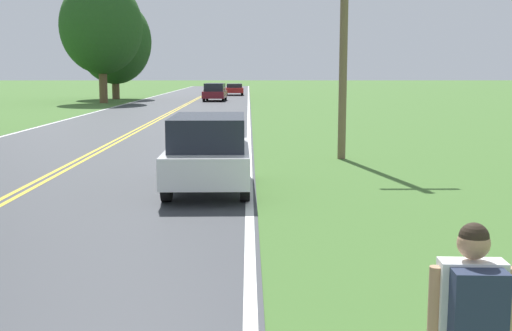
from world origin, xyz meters
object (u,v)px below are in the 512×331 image
car_white_suv_nearest (209,151)px  car_maroon_van_approaching (215,92)px  hitchhiker_person (472,319)px  car_red_sedan_mid_far (234,89)px  tree_left_verge (101,27)px  car_champagne_sedan_mid_near (215,91)px  tree_behind_sign (114,42)px

car_white_suv_nearest → car_maroon_van_approaching: bearing=-177.9°
hitchhiker_person → car_white_suv_nearest: car_white_suv_nearest is taller
hitchhiker_person → car_red_sedan_mid_far: bearing=5.4°
hitchhiker_person → car_white_suv_nearest: size_ratio=0.41×
hitchhiker_person → car_maroon_van_approaching: size_ratio=0.36×
tree_left_verge → car_white_suv_nearest: bearing=-74.3°
hitchhiker_person → car_maroon_van_approaching: bearing=7.5°
car_champagne_sedan_mid_near → hitchhiker_person: bearing=7.0°
tree_behind_sign → car_red_sedan_mid_far: size_ratio=1.94×
tree_behind_sign → car_white_suv_nearest: bearing=-76.1°
tree_left_verge → tree_behind_sign: size_ratio=1.08×
car_white_suv_nearest → car_champagne_sedan_mid_near: car_white_suv_nearest is taller
car_champagne_sedan_mid_near → car_white_suv_nearest: bearing=5.3°
tree_left_verge → tree_behind_sign: (-0.60, 8.06, -0.86)m
hitchhiker_person → tree_left_verge: 52.96m
tree_left_verge → car_white_suv_nearest: 42.66m
car_champagne_sedan_mid_near → car_red_sedan_mid_far: bearing=166.7°
hitchhiker_person → tree_behind_sign: tree_behind_sign is taller
car_white_suv_nearest → car_champagne_sedan_mid_near: size_ratio=0.83×
hitchhiker_person → car_red_sedan_mid_far: 68.94m
tree_behind_sign → car_champagne_sedan_mid_near: (9.46, 3.35, -4.80)m
hitchhiker_person → tree_behind_sign: size_ratio=0.17×
tree_behind_sign → car_maroon_van_approaching: tree_behind_sign is taller
tree_left_verge → car_red_sedan_mid_far: tree_left_verge is taller
car_maroon_van_approaching → car_white_suv_nearest: bearing=4.8°
tree_behind_sign → car_champagne_sedan_mid_near: 11.12m
hitchhiker_person → tree_behind_sign: (-14.40, 58.91, 4.50)m
car_champagne_sedan_mid_near → car_red_sedan_mid_far: 6.87m
tree_behind_sign → car_white_suv_nearest: tree_behind_sign is taller
car_maroon_van_approaching → car_red_sedan_mid_far: 14.65m
tree_left_verge → car_white_suv_nearest: tree_left_verge is taller
car_red_sedan_mid_far → car_champagne_sedan_mid_near: bearing=-17.9°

